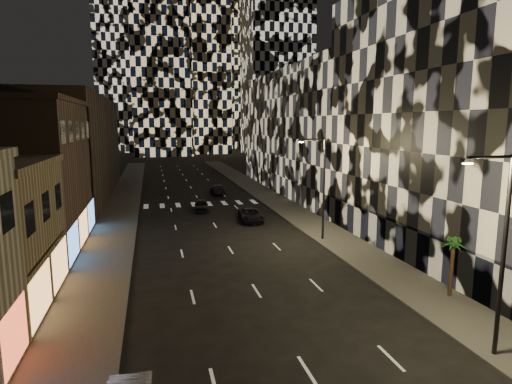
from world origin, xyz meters
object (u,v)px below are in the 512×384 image
car_dark_oncoming (218,189)px  car_dark_rightlane (251,215)px  streetlight_near (500,242)px  car_dark_midlane (201,205)px  streetlight_far (321,181)px  palm_tree (453,247)px

car_dark_oncoming → car_dark_rightlane: bearing=94.8°
car_dark_oncoming → car_dark_rightlane: car_dark_oncoming is taller
streetlight_near → car_dark_midlane: bearing=104.0°
car_dark_midlane → streetlight_near: bearing=-70.4°
car_dark_oncoming → streetlight_far: bearing=103.1°
car_dark_oncoming → palm_tree: 42.05m
palm_tree → streetlight_near: bearing=-113.8°
streetlight_far → car_dark_oncoming: 28.26m
car_dark_oncoming → palm_tree: bearing=103.4°
car_dark_midlane → car_dark_rightlane: bearing=-51.1°
streetlight_far → car_dark_oncoming: (-5.03, 27.42, -4.64)m
streetlight_far → car_dark_midlane: (-8.85, 15.60, -4.66)m
palm_tree → car_dark_midlane: bearing=111.4°
streetlight_near → streetlight_far: (0.00, 20.00, 0.00)m
streetlight_far → car_dark_oncoming: size_ratio=1.84×
palm_tree → car_dark_rightlane: bearing=107.4°
car_dark_rightlane → palm_tree: 23.78m
streetlight_near → car_dark_oncoming: size_ratio=1.84×
car_dark_oncoming → palm_tree: (7.74, -41.26, 2.45)m
streetlight_near → palm_tree: size_ratio=2.47×
car_dark_midlane → car_dark_oncoming: car_dark_oncoming is taller
streetlight_near → streetlight_far: bearing=90.0°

